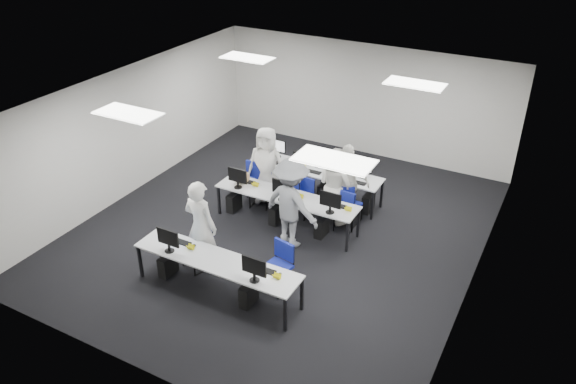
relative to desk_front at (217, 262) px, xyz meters
The scene contains 23 objects.
room 2.54m from the desk_front, 90.00° to the left, with size 9.00×9.02×3.00m.
ceiling_panels 3.33m from the desk_front, 90.00° to the left, with size 5.20×4.60×0.02m.
desk_front is the anchor object (origin of this frame).
desk_mid 2.60m from the desk_front, 90.00° to the left, with size 3.20×0.70×0.73m.
desk_back 4.00m from the desk_front, 90.00° to the left, with size 3.20×0.70×0.73m.
equipment_front 0.38m from the desk_front, behind, with size 2.51×0.41×1.19m.
equipment_mid 2.61m from the desk_front, 94.24° to the left, with size 2.91×0.41×1.19m.
equipment_back 4.04m from the desk_front, 87.27° to the left, with size 2.91×0.41×1.19m.
chair_0 1.00m from the desk_front, 147.46° to the left, with size 0.62×0.64×0.95m.
chair_1 1.16m from the desk_front, 35.18° to the left, with size 0.54×0.57×0.93m.
chair_2 3.25m from the desk_front, 106.67° to the left, with size 0.52×0.55×0.88m.
chair_3 3.20m from the desk_front, 88.24° to the left, with size 0.45×0.49×0.84m.
chair_4 3.37m from the desk_front, 70.64° to the left, with size 0.57×0.59×0.87m.
chair_5 3.70m from the desk_front, 109.06° to the left, with size 0.54×0.58×0.97m.
chair_6 3.43m from the desk_front, 91.48° to the left, with size 0.54×0.57×0.84m.
chair_7 3.57m from the desk_front, 70.83° to the left, with size 0.45×0.48×0.85m.
handbag 2.88m from the desk_front, 113.47° to the left, with size 0.38×0.24×0.31m, color tan.
student_0 0.90m from the desk_front, 143.31° to the left, with size 0.68×0.45×1.88m, color silver.
student_1 3.44m from the desk_front, 76.52° to the left, with size 0.83×0.65×1.71m, color silver.
student_2 3.46m from the desk_front, 105.21° to the left, with size 0.89×0.58×1.83m, color silver.
student_3 3.62m from the desk_front, 74.12° to the left, with size 1.05×0.44×1.79m, color silver.
photographer 2.07m from the desk_front, 77.69° to the left, with size 1.25×0.72×1.94m, color gray.
dslr_camera 2.59m from the desk_front, 77.71° to the left, with size 0.14×0.18×0.10m, color black.
Camera 1 is at (4.94, -8.90, 6.63)m, focal length 35.00 mm.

